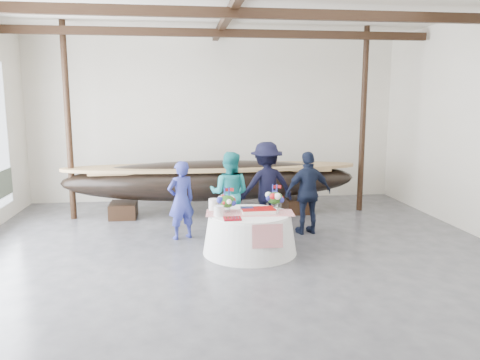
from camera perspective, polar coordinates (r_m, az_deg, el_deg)
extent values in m
cube|color=#3D3D42|center=(7.53, 0.70, -11.73)|extent=(10.00, 12.00, 0.01)
cube|color=silver|center=(12.99, -3.00, 7.48)|extent=(10.00, 0.02, 4.50)
cube|color=black|center=(8.63, -0.71, 19.70)|extent=(9.80, 0.12, 0.18)
cube|color=black|center=(11.09, -2.28, 17.47)|extent=(9.80, 0.12, 0.18)
cylinder|color=black|center=(11.39, -20.22, 6.59)|extent=(0.14, 0.14, 4.50)
cylinder|color=black|center=(11.98, 14.76, 6.99)|extent=(0.14, 0.14, 4.50)
cube|color=black|center=(11.48, -14.01, -3.55)|extent=(0.62, 0.79, 0.35)
cube|color=black|center=(11.75, 6.98, -3.03)|extent=(0.62, 0.79, 0.35)
ellipsoid|color=black|center=(11.29, -3.42, -0.07)|extent=(7.06, 1.41, 0.97)
cube|color=#9E7A4C|center=(11.25, -3.43, 1.26)|extent=(5.65, 0.93, 0.05)
cone|color=white|center=(8.58, 1.20, -6.53)|extent=(1.71, 1.71, 0.71)
cylinder|color=white|center=(8.49, 1.21, -4.18)|extent=(1.45, 1.45, 0.04)
cube|color=#B5121E|center=(8.48, 1.21, -4.03)|extent=(1.63, 0.71, 0.01)
cube|color=white|center=(8.50, 2.20, -3.79)|extent=(0.60, 0.40, 0.07)
cylinder|color=white|center=(8.25, -2.62, -3.79)|extent=(0.18, 0.18, 0.18)
cylinder|color=white|center=(8.70, -3.25, -3.00)|extent=(0.18, 0.18, 0.21)
cube|color=maroon|center=(8.03, -0.93, -4.73)|extent=(0.30, 0.24, 0.03)
cone|color=silver|center=(8.44, 4.58, -3.74)|extent=(0.09, 0.09, 0.12)
imported|color=navy|center=(9.39, -7.19, -2.45)|extent=(0.68, 0.59, 1.57)
imported|color=teal|center=(9.59, -1.28, -1.67)|extent=(1.00, 0.89, 1.72)
imported|color=black|center=(9.95, 3.22, -0.77)|extent=(1.34, 0.93, 1.89)
imported|color=black|center=(9.76, 8.31, -1.57)|extent=(1.06, 0.58, 1.72)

